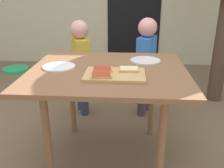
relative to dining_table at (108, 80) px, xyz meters
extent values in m
plane|color=brown|center=(0.00, 0.00, -0.68)|extent=(16.00, 16.00, 0.00)
cube|color=black|center=(0.22, 2.70, 0.32)|extent=(0.90, 0.02, 2.00)
cube|color=brown|center=(0.00, 0.00, 0.07)|extent=(1.14, 0.98, 0.03)
cylinder|color=brown|center=(-0.37, -0.37, -0.32)|extent=(0.05, 0.05, 0.73)
cylinder|color=brown|center=(0.37, -0.37, -0.32)|extent=(0.05, 0.05, 0.73)
cylinder|color=brown|center=(-0.37, 0.37, -0.32)|extent=(0.05, 0.05, 0.73)
cylinder|color=brown|center=(0.37, 0.37, -0.32)|extent=(0.05, 0.05, 0.73)
cube|color=tan|center=(0.06, -0.15, 0.09)|extent=(0.40, 0.27, 0.02)
cube|color=tan|center=(-0.03, -0.22, 0.11)|extent=(0.14, 0.12, 0.01)
cube|color=#AF361F|center=(-0.03, -0.22, 0.12)|extent=(0.13, 0.11, 0.00)
cube|color=tan|center=(-0.03, -0.09, 0.11)|extent=(0.14, 0.12, 0.01)
cube|color=#AF361F|center=(-0.03, -0.09, 0.12)|extent=(0.13, 0.11, 0.00)
cube|color=tan|center=(0.15, -0.08, 0.11)|extent=(0.14, 0.11, 0.01)
cube|color=#FBDEA5|center=(0.15, -0.08, 0.12)|extent=(0.12, 0.10, 0.00)
cylinder|color=white|center=(0.28, 0.23, 0.09)|extent=(0.24, 0.24, 0.01)
cylinder|color=white|center=(-0.37, 0.02, 0.09)|extent=(0.24, 0.24, 0.01)
cylinder|color=#343A56|center=(-0.38, 0.84, -0.45)|extent=(0.09, 0.09, 0.47)
cylinder|color=#343A56|center=(-0.32, 0.72, -0.45)|extent=(0.09, 0.09, 0.47)
cube|color=gold|center=(-0.35, 0.78, -0.03)|extent=(0.23, 0.28, 0.36)
sphere|color=#DE9E93|center=(-0.35, 0.78, 0.24)|extent=(0.19, 0.19, 0.19)
cylinder|color=#433A3E|center=(0.35, 0.88, -0.45)|extent=(0.09, 0.09, 0.46)
cylinder|color=#433A3E|center=(0.30, 0.75, -0.45)|extent=(0.09, 0.09, 0.46)
cube|color=blue|center=(0.33, 0.81, -0.03)|extent=(0.22, 0.27, 0.39)
sphere|color=pink|center=(0.33, 0.81, 0.26)|extent=(0.19, 0.19, 0.19)
cylinder|color=#4E3828|center=(1.22, 1.23, 0.03)|extent=(0.17, 0.17, 1.42)
cylinder|color=#2BBD6A|center=(-1.74, 2.16, -0.66)|extent=(0.42, 0.42, 0.04)
camera|label=1|loc=(0.15, -1.72, 0.65)|focal=40.21mm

